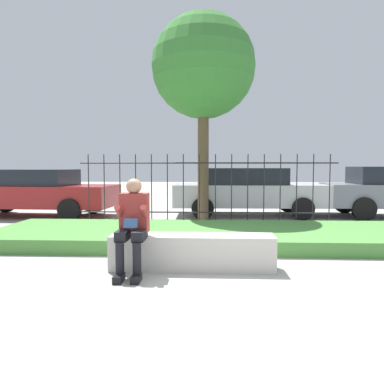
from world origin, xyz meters
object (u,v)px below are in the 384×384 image
person_seated_reader (133,222)px  car_parked_left (33,191)px  stone_bench (192,254)px  car_parked_center (247,190)px  tree_behind_fence (203,68)px

person_seated_reader → car_parked_left: bearing=125.9°
person_seated_reader → car_parked_left: (-4.11, 5.68, 0.02)m
stone_bench → car_parked_left: bearing=132.1°
car_parked_center → tree_behind_fence: bearing=-137.4°
car_parked_left → tree_behind_fence: tree_behind_fence is taller
person_seated_reader → car_parked_left: size_ratio=0.27×
car_parked_left → tree_behind_fence: (4.97, -0.76, 3.28)m
stone_bench → person_seated_reader: size_ratio=1.79×
person_seated_reader → tree_behind_fence: size_ratio=0.24×
person_seated_reader → stone_bench: bearing=18.9°
car_parked_center → person_seated_reader: bearing=-110.4°
car_parked_center → tree_behind_fence: 3.71m
car_parked_left → tree_behind_fence: bearing=-5.2°
person_seated_reader → tree_behind_fence: tree_behind_fence is taller
tree_behind_fence → car_parked_left: bearing=171.4°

